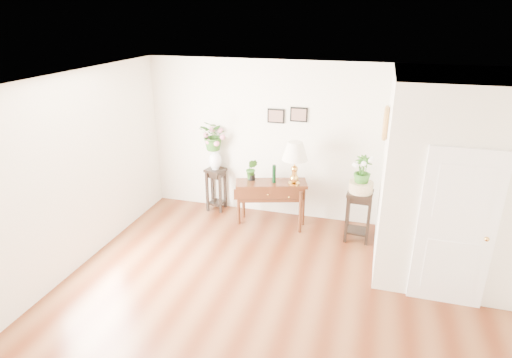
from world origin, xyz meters
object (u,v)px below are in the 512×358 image
at_px(console_table, 271,203).
at_px(plant_stand_b, 358,216).
at_px(plant_stand_a, 216,189).
at_px(table_lamp, 295,165).

relative_size(console_table, plant_stand_b, 1.44).
bearing_deg(plant_stand_a, plant_stand_b, -9.02).
distance_m(console_table, plant_stand_a, 1.19).
distance_m(table_lamp, plant_stand_b, 1.33).
relative_size(table_lamp, plant_stand_b, 0.89).
height_order(plant_stand_a, plant_stand_b, plant_stand_b).
bearing_deg(plant_stand_b, console_table, 176.28).
xyz_separation_m(console_table, table_lamp, (0.40, 0.00, 0.76)).
height_order(table_lamp, plant_stand_a, table_lamp).
bearing_deg(table_lamp, plant_stand_b, -5.06).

